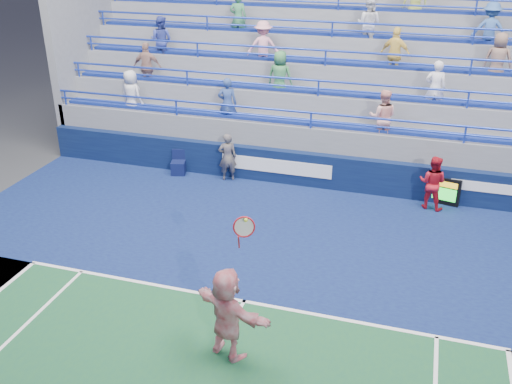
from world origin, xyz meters
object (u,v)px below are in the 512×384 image
(judge_chair, at_px, (179,167))
(tennis_player, at_px, (227,314))
(ball_girl, at_px, (432,183))
(line_judge, at_px, (228,157))
(serve_speed_board, at_px, (439,190))

(judge_chair, relative_size, tennis_player, 0.26)
(judge_chair, height_order, ball_girl, ball_girl)
(line_judge, bearing_deg, serve_speed_board, 157.47)
(ball_girl, bearing_deg, serve_speed_board, -106.14)
(serve_speed_board, distance_m, judge_chair, 8.30)
(serve_speed_board, height_order, line_judge, line_judge)
(serve_speed_board, xyz_separation_m, tennis_player, (-3.79, -8.07, 0.54))
(serve_speed_board, height_order, ball_girl, ball_girl)
(serve_speed_board, height_order, tennis_player, tennis_player)
(serve_speed_board, relative_size, judge_chair, 1.50)
(tennis_player, bearing_deg, serve_speed_board, 64.86)
(judge_chair, xyz_separation_m, ball_girl, (8.06, -0.15, 0.55))
(ball_girl, bearing_deg, judge_chair, 12.92)
(serve_speed_board, relative_size, line_judge, 0.77)
(tennis_player, relative_size, ball_girl, 1.90)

